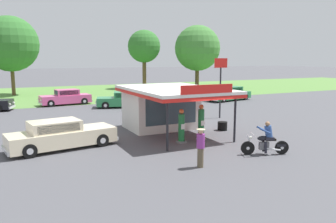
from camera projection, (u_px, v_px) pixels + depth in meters
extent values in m
plane|color=#4C4C51|center=(203.00, 144.00, 17.70)|extent=(300.00, 300.00, 0.00)
cube|color=#56843D|center=(84.00, 93.00, 44.34)|extent=(120.00, 24.00, 0.01)
cube|color=silver|center=(161.00, 108.00, 21.55)|extent=(4.23, 3.15, 2.61)
cube|color=#384C56|center=(171.00, 111.00, 20.16)|extent=(3.38, 0.05, 1.67)
cube|color=silver|center=(174.00, 89.00, 19.68)|extent=(4.93, 7.37, 0.16)
cube|color=red|center=(174.00, 92.00, 19.71)|extent=(4.93, 7.37, 0.18)
cube|color=red|center=(207.00, 89.00, 16.39)|extent=(2.96, 0.08, 0.44)
cylinder|color=black|center=(235.00, 118.00, 17.85)|extent=(0.12, 0.12, 2.61)
cylinder|color=black|center=(167.00, 125.00, 16.11)|extent=(0.12, 0.12, 2.61)
cube|color=slate|center=(181.00, 142.00, 17.93)|extent=(0.44, 0.44, 0.10)
cylinder|color=#1E6B33|center=(181.00, 127.00, 17.81)|extent=(0.34, 0.34, 1.46)
cube|color=white|center=(183.00, 127.00, 17.64)|extent=(0.22, 0.02, 0.28)
sphere|color=orange|center=(181.00, 111.00, 17.68)|extent=(0.26, 0.26, 0.26)
cube|color=slate|center=(201.00, 139.00, 18.47)|extent=(0.44, 0.44, 0.10)
cylinder|color=#1E6B33|center=(201.00, 124.00, 18.33)|extent=(0.34, 0.34, 1.63)
cube|color=white|center=(203.00, 123.00, 18.16)|extent=(0.22, 0.02, 0.28)
sphere|color=orange|center=(201.00, 107.00, 18.18)|extent=(0.26, 0.26, 0.26)
cylinder|color=black|center=(248.00, 148.00, 15.63)|extent=(0.63, 0.34, 0.64)
cylinder|color=silver|center=(248.00, 148.00, 15.63)|extent=(0.19, 0.17, 0.16)
cylinder|color=black|center=(282.00, 148.00, 15.73)|extent=(0.63, 0.34, 0.64)
cylinder|color=silver|center=(282.00, 148.00, 15.73)|extent=(0.19, 0.17, 0.16)
ellipsoid|color=black|center=(263.00, 138.00, 15.60)|extent=(0.61, 0.44, 0.24)
cube|color=#59595E|center=(264.00, 146.00, 15.66)|extent=(0.50, 0.39, 0.36)
cube|color=black|center=(270.00, 139.00, 15.63)|extent=(0.54, 0.42, 0.10)
cylinder|color=silver|center=(250.00, 142.00, 15.60)|extent=(0.37, 0.21, 0.71)
cylinder|color=silver|center=(253.00, 134.00, 15.54)|extent=(0.30, 0.66, 0.04)
sphere|color=silver|center=(251.00, 138.00, 15.56)|extent=(0.16, 0.16, 0.16)
cube|color=black|center=(281.00, 145.00, 15.71)|extent=(0.48, 0.34, 0.12)
cylinder|color=silver|center=(273.00, 149.00, 15.57)|extent=(0.68, 0.34, 0.18)
cube|color=black|center=(269.00, 138.00, 15.62)|extent=(0.50, 0.47, 0.14)
cylinder|color=black|center=(266.00, 147.00, 15.51)|extent=(0.20, 0.26, 0.56)
cylinder|color=black|center=(263.00, 146.00, 15.83)|extent=(0.20, 0.26, 0.56)
cylinder|color=#2D4C8C|center=(268.00, 132.00, 15.57)|extent=(0.50, 0.45, 0.60)
sphere|color=#9E704C|center=(268.00, 124.00, 15.51)|extent=(0.22, 0.22, 0.22)
cylinder|color=#2D4C8C|center=(265.00, 131.00, 15.34)|extent=(0.53, 0.29, 0.31)
cylinder|color=#2D4C8C|center=(262.00, 129.00, 15.74)|extent=(0.53, 0.29, 0.31)
cube|color=beige|center=(63.00, 138.00, 16.71)|extent=(5.41, 2.55, 0.75)
cube|color=beige|center=(55.00, 126.00, 16.41)|extent=(2.57, 1.90, 0.52)
cube|color=#283847|center=(77.00, 123.00, 17.06)|extent=(0.25, 1.36, 0.42)
cube|color=#283847|center=(50.00, 124.00, 17.02)|extent=(1.99, 0.34, 0.40)
cube|color=#283847|center=(59.00, 129.00, 15.79)|extent=(1.99, 0.34, 0.40)
cube|color=silver|center=(111.00, 136.00, 18.24)|extent=(0.38, 1.67, 0.18)
cube|color=silver|center=(6.00, 151.00, 15.26)|extent=(0.38, 1.67, 0.18)
sphere|color=white|center=(106.00, 129.00, 18.66)|extent=(0.18, 0.18, 0.18)
sphere|color=white|center=(115.00, 132.00, 17.74)|extent=(0.18, 0.18, 0.18)
cylinder|color=black|center=(90.00, 134.00, 18.41)|extent=(0.68, 0.30, 0.66)
cylinder|color=silver|center=(90.00, 134.00, 18.41)|extent=(0.33, 0.26, 0.30)
cylinder|color=black|center=(102.00, 140.00, 17.08)|extent=(0.68, 0.30, 0.66)
cylinder|color=silver|center=(102.00, 140.00, 17.08)|extent=(0.33, 0.26, 0.30)
cylinder|color=black|center=(22.00, 144.00, 16.41)|extent=(0.68, 0.30, 0.66)
cylinder|color=silver|center=(22.00, 144.00, 16.41)|extent=(0.33, 0.26, 0.30)
cylinder|color=black|center=(30.00, 151.00, 15.08)|extent=(0.68, 0.30, 0.66)
cylinder|color=silver|center=(30.00, 151.00, 15.08)|extent=(0.33, 0.26, 0.30)
cube|color=#2D844C|center=(124.00, 101.00, 31.02)|extent=(5.20, 3.27, 0.75)
cube|color=#2D844C|center=(126.00, 95.00, 30.95)|extent=(2.55, 2.26, 0.50)
cube|color=#283847|center=(114.00, 95.00, 30.79)|extent=(0.48, 1.46, 0.40)
cube|color=#283847|center=(126.00, 96.00, 30.14)|extent=(1.75, 0.56, 0.38)
cube|color=#283847|center=(125.00, 94.00, 31.77)|extent=(1.75, 0.56, 0.38)
cube|color=silver|center=(97.00, 105.00, 30.68)|extent=(0.65, 1.80, 0.18)
cube|color=silver|center=(150.00, 103.00, 31.44)|extent=(0.65, 1.80, 0.18)
sphere|color=white|center=(96.00, 102.00, 30.03)|extent=(0.18, 0.18, 0.18)
sphere|color=white|center=(97.00, 101.00, 31.24)|extent=(0.18, 0.18, 0.18)
cylinder|color=black|center=(105.00, 105.00, 29.91)|extent=(0.69, 0.38, 0.66)
cylinder|color=silver|center=(105.00, 105.00, 29.91)|extent=(0.35, 0.30, 0.30)
cylinder|color=black|center=(106.00, 103.00, 31.69)|extent=(0.69, 0.38, 0.66)
cylinder|color=silver|center=(106.00, 103.00, 31.69)|extent=(0.35, 0.30, 0.30)
cylinder|color=black|center=(142.00, 105.00, 30.42)|extent=(0.69, 0.38, 0.66)
cylinder|color=silver|center=(142.00, 105.00, 30.42)|extent=(0.35, 0.30, 0.30)
cylinder|color=black|center=(141.00, 102.00, 32.20)|extent=(0.69, 0.38, 0.66)
cylinder|color=silver|center=(141.00, 102.00, 32.20)|extent=(0.35, 0.30, 0.30)
cube|color=silver|center=(12.00, 107.00, 29.13)|extent=(0.61, 1.73, 0.18)
sphere|color=white|center=(14.00, 103.00, 29.67)|extent=(0.18, 0.18, 0.18)
sphere|color=white|center=(10.00, 104.00, 28.51)|extent=(0.18, 0.18, 0.18)
cylinder|color=black|center=(5.00, 105.00, 29.83)|extent=(0.69, 0.38, 0.66)
cylinder|color=silver|center=(5.00, 105.00, 29.83)|extent=(0.35, 0.29, 0.30)
cube|color=#B7B7BC|center=(175.00, 94.00, 37.80)|extent=(4.91, 1.95, 0.76)
cube|color=#B7B7BC|center=(176.00, 88.00, 37.75)|extent=(1.98, 1.67, 0.56)
cube|color=#283847|center=(168.00, 88.00, 37.32)|extent=(0.07, 1.45, 0.45)
cube|color=#283847|center=(179.00, 88.00, 37.04)|extent=(1.66, 0.06, 0.43)
cube|color=#283847|center=(172.00, 87.00, 38.46)|extent=(1.66, 0.06, 0.43)
cube|color=silver|center=(155.00, 97.00, 36.73)|extent=(0.15, 1.77, 0.18)
cube|color=silver|center=(193.00, 95.00, 38.95)|extent=(0.15, 1.77, 0.18)
sphere|color=white|center=(157.00, 95.00, 36.16)|extent=(0.18, 0.18, 0.18)
sphere|color=white|center=(153.00, 94.00, 37.21)|extent=(0.18, 0.18, 0.18)
cylinder|color=black|center=(165.00, 97.00, 36.33)|extent=(0.66, 0.21, 0.66)
cylinder|color=silver|center=(165.00, 97.00, 36.33)|extent=(0.30, 0.23, 0.30)
cylinder|color=black|center=(158.00, 96.00, 37.86)|extent=(0.66, 0.21, 0.66)
cylinder|color=silver|center=(158.00, 96.00, 37.86)|extent=(0.30, 0.23, 0.30)
cylinder|color=black|center=(191.00, 96.00, 37.81)|extent=(0.66, 0.21, 0.66)
cylinder|color=silver|center=(191.00, 96.00, 37.81)|extent=(0.30, 0.23, 0.30)
cylinder|color=black|center=(184.00, 94.00, 39.34)|extent=(0.66, 0.21, 0.66)
cylinder|color=silver|center=(184.00, 94.00, 39.34)|extent=(0.30, 0.23, 0.30)
cube|color=#2D844C|center=(229.00, 95.00, 36.04)|extent=(5.59, 3.06, 0.72)
cube|color=#2D844C|center=(231.00, 89.00, 36.13)|extent=(2.49, 2.13, 0.59)
cube|color=#283847|center=(224.00, 90.00, 35.47)|extent=(0.37, 1.47, 0.47)
cube|color=#283847|center=(237.00, 90.00, 35.49)|extent=(1.80, 0.44, 0.45)
cube|color=#283847|center=(225.00, 89.00, 36.77)|extent=(1.80, 0.44, 0.45)
cube|color=silver|center=(211.00, 100.00, 34.41)|extent=(0.53, 1.81, 0.18)
cube|color=silver|center=(244.00, 96.00, 37.74)|extent=(0.53, 1.81, 0.18)
sphere|color=white|center=(216.00, 97.00, 33.89)|extent=(0.18, 0.18, 0.18)
sphere|color=white|center=(207.00, 96.00, 34.84)|extent=(0.18, 0.18, 0.18)
cylinder|color=black|center=(224.00, 99.00, 34.26)|extent=(0.69, 0.34, 0.66)
cylinder|color=silver|center=(224.00, 99.00, 34.26)|extent=(0.34, 0.28, 0.30)
cylinder|color=black|center=(211.00, 98.00, 35.65)|extent=(0.69, 0.34, 0.66)
cylinder|color=silver|center=(211.00, 98.00, 35.65)|extent=(0.34, 0.28, 0.30)
cylinder|color=black|center=(246.00, 97.00, 36.50)|extent=(0.69, 0.34, 0.66)
cylinder|color=silver|center=(246.00, 97.00, 36.50)|extent=(0.34, 0.28, 0.30)
cylinder|color=black|center=(233.00, 96.00, 37.88)|extent=(0.69, 0.34, 0.66)
cylinder|color=silver|center=(233.00, 96.00, 37.88)|extent=(0.34, 0.28, 0.30)
cube|color=#E55993|center=(65.00, 99.00, 32.65)|extent=(4.88, 2.29, 0.78)
cube|color=#E55993|center=(67.00, 92.00, 32.64)|extent=(2.25, 1.78, 0.54)
cube|color=#283847|center=(56.00, 93.00, 32.10)|extent=(0.19, 1.37, 0.43)
cube|color=#283847|center=(69.00, 93.00, 32.01)|extent=(1.77, 0.23, 0.41)
cube|color=#283847|center=(65.00, 92.00, 33.28)|extent=(1.77, 0.23, 0.41)
cube|color=silver|center=(40.00, 103.00, 31.43)|extent=(0.31, 1.68, 0.18)
cube|color=silver|center=(89.00, 100.00, 33.96)|extent=(0.31, 1.68, 0.18)
sphere|color=white|center=(41.00, 101.00, 30.90)|extent=(0.18, 0.18, 0.18)
sphere|color=white|center=(39.00, 100.00, 31.85)|extent=(0.18, 0.18, 0.18)
cylinder|color=black|center=(51.00, 103.00, 31.15)|extent=(0.68, 0.27, 0.66)
cylinder|color=silver|center=(51.00, 103.00, 31.15)|extent=(0.32, 0.25, 0.30)
cylinder|color=black|center=(47.00, 102.00, 32.53)|extent=(0.68, 0.27, 0.66)
cylinder|color=silver|center=(47.00, 102.00, 32.53)|extent=(0.32, 0.25, 0.30)
cylinder|color=black|center=(84.00, 101.00, 32.85)|extent=(0.68, 0.27, 0.66)
cylinder|color=silver|center=(84.00, 101.00, 32.85)|extent=(0.32, 0.25, 0.30)
cylinder|color=black|center=(79.00, 99.00, 34.22)|extent=(0.68, 0.27, 0.66)
cylinder|color=silver|center=(79.00, 99.00, 34.22)|extent=(0.32, 0.25, 0.30)
cylinder|color=brown|center=(200.00, 158.00, 13.81)|extent=(0.26, 0.26, 0.83)
cylinder|color=#8C338C|center=(201.00, 141.00, 13.70)|extent=(0.34, 0.34, 0.59)
sphere|color=tan|center=(201.00, 131.00, 13.64)|extent=(0.22, 0.22, 0.22)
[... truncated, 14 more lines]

